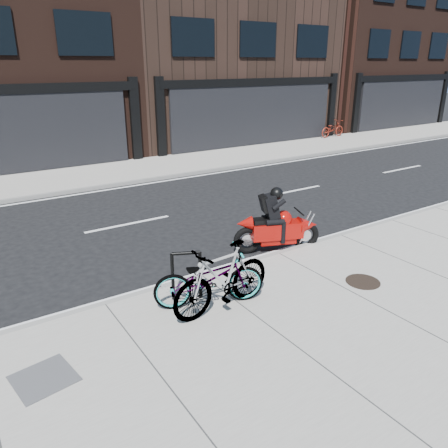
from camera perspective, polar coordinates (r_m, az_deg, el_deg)
ground at (r=10.49m, az=-8.37°, el=-3.20°), size 120.00×120.00×0.00m
sidewalk_near at (r=6.82m, az=10.78°, el=-16.82°), size 60.00×6.00×0.13m
sidewalk_far at (r=17.48m, az=-19.39°, el=5.65°), size 60.00×3.50×0.13m
building_mideast at (r=27.23m, az=-2.60°, el=24.72°), size 12.00×10.00×12.50m
building_east at (r=34.94m, az=16.13°, el=23.44°), size 10.00×10.00×13.00m
bike_rack at (r=7.81m, az=-4.93°, el=-6.16°), size 0.51×0.27×0.92m
bicycle_front at (r=7.62m, az=-1.98°, el=-7.06°), size 2.06×1.29×1.02m
bicycle_rear at (r=7.43m, az=-0.21°, el=-7.05°), size 2.03×0.73×1.20m
motorcycle at (r=10.14m, az=7.44°, el=-0.15°), size 1.99×1.07×1.55m
bicycle_far at (r=26.36m, az=13.99°, el=11.99°), size 1.82×0.73×0.94m
manhole_cover at (r=8.99m, az=17.68°, el=-7.19°), size 0.69×0.69×0.02m
utility_grate at (r=6.71m, az=-22.45°, el=-18.12°), size 0.86×0.86×0.02m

